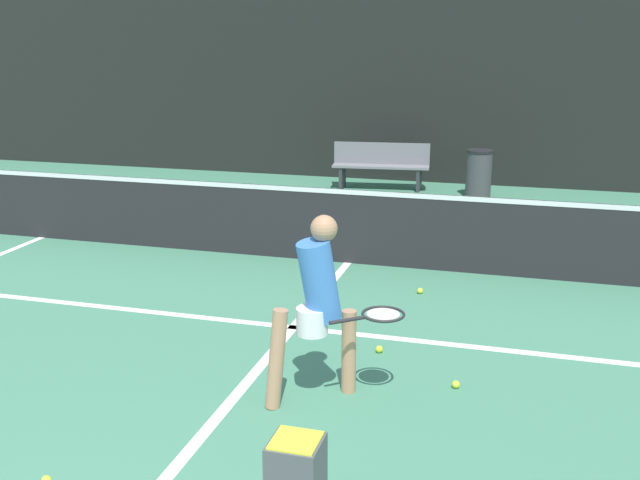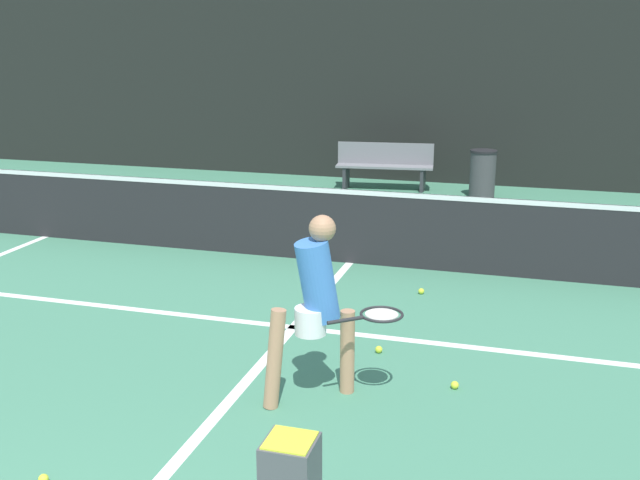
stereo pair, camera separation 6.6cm
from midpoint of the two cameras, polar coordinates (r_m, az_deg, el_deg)
name	(u,v)px [view 1 (the left image)]	position (r m, az deg, el deg)	size (l,w,h in m)	color
court_service_line	(293,327)	(7.47, -2.31, -6.66)	(8.25, 0.10, 0.01)	white
court_center_mark	(278,346)	(7.06, -3.51, -8.04)	(0.10, 5.49, 0.01)	white
net	(348,224)	(9.39, 1.97, 1.24)	(11.09, 0.09, 1.07)	slate
fence_back	(420,88)	(14.76, 7.50, 11.40)	(24.00, 0.06, 3.64)	black
player_practicing	(319,301)	(5.78, -0.41, -4.63)	(1.11, 0.71, 1.50)	tan
tennis_ball_scattered_2	(456,384)	(6.34, 10.01, -10.78)	(0.07, 0.07, 0.07)	#D1E033
tennis_ball_scattered_4	(46,480)	(5.37, -20.48, -16.79)	(0.07, 0.07, 0.07)	#D1E033
tennis_ball_scattered_6	(420,291)	(8.47, 7.41, -3.86)	(0.07, 0.07, 0.07)	#D1E033
tennis_ball_scattered_8	(379,349)	(6.91, 4.26, -8.30)	(0.07, 0.07, 0.07)	#D1E033
courtside_bench	(381,164)	(14.06, 4.53, 5.79)	(1.82, 0.59, 0.86)	slate
trash_bin	(479,174)	(13.60, 11.86, 4.97)	(0.47, 0.47, 0.85)	#3F3F42
parked_car	(590,144)	(16.86, 19.81, 6.90)	(1.66, 4.05, 1.38)	navy
tree_west	(294,1)	(22.22, -2.06, 17.73)	(3.75, 3.75, 4.21)	brown
building_far	(487,43)	(33.67, 12.57, 14.43)	(36.00, 2.40, 4.92)	gray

